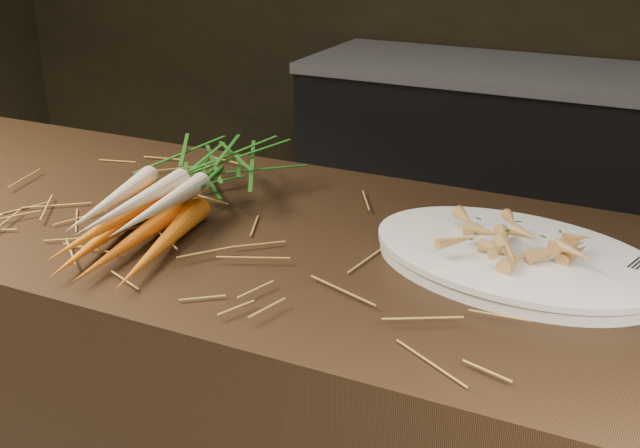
{
  "coord_description": "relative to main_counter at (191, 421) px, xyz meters",
  "views": [
    {
      "loc": [
        0.82,
        -0.78,
        1.43
      ],
      "look_at": [
        0.32,
        0.23,
        0.96
      ],
      "focal_mm": 45.0,
      "sensor_mm": 36.0,
      "label": 1
    }
  ],
  "objects": [
    {
      "name": "serving_fork",
      "position": [
        0.75,
        -0.02,
        0.48
      ],
      "size": [
        0.06,
        0.17,
        0.0
      ],
      "primitive_type": "cube",
      "rotation": [
        0.0,
        0.0,
        -0.27
      ],
      "color": "silver",
      "rests_on": "serving_platter"
    },
    {
      "name": "back_counter",
      "position": [
        0.3,
        1.88,
        -0.03
      ],
      "size": [
        1.82,
        0.62,
        0.84
      ],
      "color": "black",
      "rests_on": "ground"
    },
    {
      "name": "root_veg_bunch",
      "position": [
        0.02,
        0.0,
        0.5
      ],
      "size": [
        0.26,
        0.6,
        0.11
      ],
      "rotation": [
        0.0,
        0.0,
        0.13
      ],
      "color": "#D35909",
      "rests_on": "main_counter"
    },
    {
      "name": "roasted_veg_heap",
      "position": [
        0.6,
        0.04,
        0.5
      ],
      "size": [
        0.25,
        0.2,
        0.05
      ],
      "primitive_type": null,
      "rotation": [
        0.0,
        0.0,
        -0.21
      ],
      "color": "#BD8B44",
      "rests_on": "serving_platter"
    },
    {
      "name": "straw_bedding",
      "position": [
        0.0,
        0.0,
        0.46
      ],
      "size": [
        1.4,
        0.6,
        0.02
      ],
      "primitive_type": null,
      "color": "olive",
      "rests_on": "main_counter"
    },
    {
      "name": "main_counter",
      "position": [
        0.0,
        0.0,
        0.0
      ],
      "size": [
        2.4,
        0.7,
        0.9
      ],
      "primitive_type": "cube",
      "color": "black",
      "rests_on": "ground"
    },
    {
      "name": "serving_platter",
      "position": [
        0.6,
        0.04,
        0.46
      ],
      "size": [
        0.5,
        0.39,
        0.02
      ],
      "primitive_type": null,
      "rotation": [
        0.0,
        0.0,
        -0.21
      ],
      "color": "white",
      "rests_on": "main_counter"
    }
  ]
}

